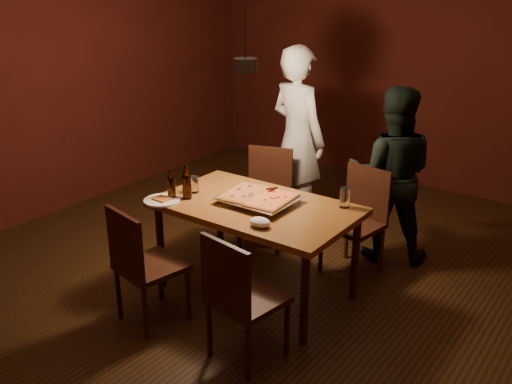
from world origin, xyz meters
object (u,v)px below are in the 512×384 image
Objects in this scene: diner_white at (298,139)px; diner_dark at (391,175)px; pizza_tray at (259,200)px; pendant_lamp at (245,64)px; chair_far_left at (267,187)px; beer_bottle_b at (187,182)px; chair_near_right at (238,289)px; chair_near_left at (140,257)px; beer_bottle_a at (171,184)px; chair_far_right at (360,211)px; plate_slice at (162,200)px; dining_table at (256,213)px.

diner_white reaches higher than diner_dark.
pendant_lamp is at bearing 145.06° from pizza_tray.
chair_far_left is 1.09m from beer_bottle_b.
pendant_lamp reaches higher than chair_near_right.
chair_near_left is at bearing -119.26° from pizza_tray.
beer_bottle_a is at bearing -144.13° from beer_bottle_b.
pizza_tray is 0.57m from beer_bottle_b.
chair_far_right is 1.63m from plate_slice.
beer_bottle_a is at bearing 121.90° from chair_near_left.
plate_slice is 1.20m from pendant_lamp.
chair_near_right is at bearing 15.19° from chair_near_left.
diner_white reaches higher than chair_near_left.
beer_bottle_a is 1.07m from pendant_lamp.
chair_near_right is (0.43, -0.78, -0.14)m from dining_table.
chair_near_left is 1.02× the size of chair_near_right.
chair_far_left is 1.12m from diner_dark.
beer_bottle_a reaches higher than chair_far_left.
chair_near_left is at bearing 41.67° from diner_dark.
dining_table is at bearing 41.58° from diner_dark.
plate_slice is at bearing -127.45° from pendant_lamp.
beer_bottle_b is at bearing 55.29° from chair_far_right.
dining_table is 0.90m from chair_near_right.
diner_white is at bearing 84.35° from plate_slice.
chair_near_left is (-0.39, -0.83, -0.14)m from dining_table.
beer_bottle_a is at bearing -154.72° from dining_table.
beer_bottle_b reaches higher than pizza_tray.
diner_white is at bearing 101.87° from pendant_lamp.
pendant_lamp is (0.41, 0.53, 1.00)m from plate_slice.
pizza_tray is 0.31× the size of diner_white.
pizza_tray is (0.47, -0.78, 0.24)m from chair_far_left.
chair_far_left is 1.09× the size of chair_near_right.
diner_white is (-0.06, 2.13, 0.35)m from chair_near_left.
beer_bottle_a is 1.88m from diner_dark.
pendant_lamp reaches higher than diner_white.
chair_far_left is 0.48× the size of pendant_lamp.
diner_white is 1.46m from pendant_lamp.
pizza_tray is 1.28m from diner_dark.
plate_slice is 1.69m from diner_white.
diner_dark is at bearing 64.63° from dining_table.
chair_far_left reaches higher than dining_table.
chair_far_right is 0.27× the size of diner_white.
pendant_lamp is at bearing 90.92° from chair_near_left.
chair_far_right is 0.44× the size of pendant_lamp.
chair_far_left is at bearing 83.40° from beer_bottle_a.
chair_far_left is at bearing 111.50° from pendant_lamp.
chair_far_right is 0.88× the size of pizza_tray.
plate_slice reaches higher than dining_table.
chair_far_left is 1.96× the size of beer_bottle_b.
chair_near_left reaches higher than dining_table.
chair_near_left is 0.82m from chair_near_right.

